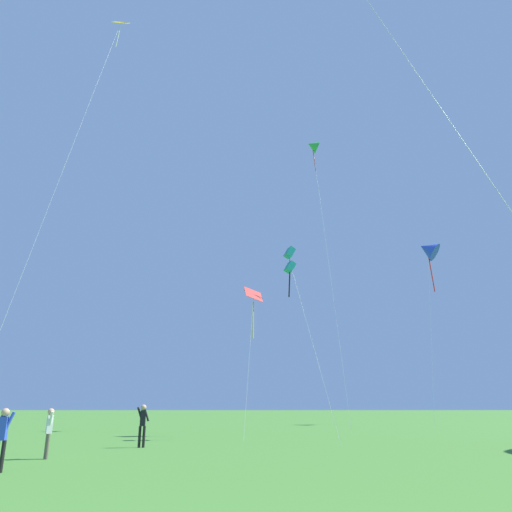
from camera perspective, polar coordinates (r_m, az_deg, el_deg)
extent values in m
cube|color=red|center=(29.93, -0.30, -4.55)|extent=(1.17, 1.23, 1.06)
cylinder|color=#3F382D|center=(29.93, -0.30, -4.55)|extent=(1.18, 0.22, 0.48)
cylinder|color=yellow|center=(29.44, -0.33, -7.55)|extent=(0.10, 0.43, 2.30)
cylinder|color=silver|center=(27.20, -0.82, -12.13)|extent=(0.57, 4.21, 8.11)
cylinder|color=silver|center=(11.87, 14.99, 24.78)|extent=(3.48, 7.02, 18.88)
cube|color=teal|center=(27.56, 4.00, 0.41)|extent=(0.72, 0.70, 0.65)
cube|color=teal|center=(27.31, 4.03, -1.32)|extent=(0.72, 0.70, 0.65)
cylinder|color=#3F382D|center=(27.44, 4.01, -0.45)|extent=(0.04, 0.04, 1.23)
cylinder|color=black|center=(27.10, 3.98, -3.21)|extent=(0.18, 0.17, 1.60)
cylinder|color=silver|center=(24.30, 6.61, -9.85)|extent=(1.56, 4.55, 9.42)
cube|color=yellow|center=(38.69, -15.71, 25.05)|extent=(1.18, 0.68, 0.80)
cylinder|color=#3F382D|center=(38.69, -15.71, 25.05)|extent=(1.02, 0.24, 0.26)
cylinder|color=silver|center=(37.98, -16.01, 23.66)|extent=(0.27, 0.18, 1.57)
cylinder|color=silver|center=(27.97, -21.86, 9.43)|extent=(1.80, 8.47, 27.20)
cone|color=green|center=(42.53, 6.74, 12.83)|extent=(1.30, 1.16, 1.33)
cylinder|color=red|center=(41.95, 6.93, 11.12)|extent=(0.29, 0.26, 1.90)
cylinder|color=silver|center=(34.72, 8.58, -0.74)|extent=(0.44, 7.22, 22.78)
cone|color=blue|center=(52.68, 19.67, 0.76)|extent=(3.07, 2.88, 2.52)
cylinder|color=red|center=(51.80, 20.08, -2.00)|extent=(0.21, 0.50, 3.78)
cylinder|color=silver|center=(48.46, 19.99, -8.19)|extent=(2.78, 4.05, 16.86)
cylinder|color=black|center=(14.61, -27.82, -20.24)|extent=(0.10, 0.10, 0.76)
cube|color=blue|center=(14.59, -27.74, -17.61)|extent=(0.20, 0.19, 0.57)
cylinder|color=blue|center=(14.55, -27.20, -17.12)|extent=(0.26, 0.10, 0.53)
sphere|color=tan|center=(14.58, -27.52, -16.09)|extent=(0.21, 0.21, 0.21)
cylinder|color=black|center=(21.27, -13.62, -20.07)|extent=(0.11, 0.11, 0.82)
cylinder|color=black|center=(21.24, -13.13, -20.11)|extent=(0.11, 0.11, 0.82)
cube|color=black|center=(21.23, -13.24, -18.17)|extent=(0.22, 0.20, 0.61)
cylinder|color=black|center=(21.24, -13.56, -17.74)|extent=(0.28, 0.10, 0.57)
cylinder|color=black|center=(21.21, -12.85, -17.79)|extent=(0.28, 0.10, 0.57)
sphere|color=tan|center=(21.22, -13.16, -17.05)|extent=(0.22, 0.22, 0.22)
cylinder|color=#665B4C|center=(17.59, -23.46, -19.97)|extent=(0.10, 0.10, 0.75)
cylinder|color=#665B4C|center=(17.75, -23.55, -19.93)|extent=(0.10, 0.10, 0.75)
cube|color=white|center=(17.64, -23.24, -17.83)|extent=(0.25, 0.25, 0.56)
cylinder|color=white|center=(17.52, -23.11, -17.39)|extent=(0.20, 0.25, 0.53)
cylinder|color=white|center=(17.75, -23.26, -17.36)|extent=(0.20, 0.25, 0.53)
sphere|color=tan|center=(17.63, -23.08, -16.59)|extent=(0.21, 0.21, 0.21)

